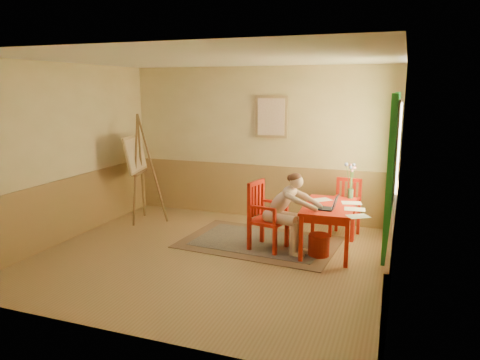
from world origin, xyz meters
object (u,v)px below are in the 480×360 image
at_px(chair_back, 346,208).
at_px(easel, 137,158).
at_px(figure, 286,209).
at_px(chair_left, 265,216).
at_px(table, 329,211).
at_px(laptop, 327,206).

height_order(chair_back, easel, easel).
bearing_deg(figure, easel, 166.85).
distance_m(chair_left, chair_back, 1.52).
bearing_deg(chair_back, figure, -123.08).
bearing_deg(table, laptop, -89.22).
xyz_separation_m(figure, easel, (-2.94, 0.69, 0.49)).
bearing_deg(laptop, chair_left, 177.25).
height_order(table, chair_back, chair_back).
distance_m(table, easel, 3.60).
bearing_deg(chair_left, chair_back, 45.52).
relative_size(chair_left, chair_back, 1.10).
height_order(chair_left, easel, easel).
relative_size(figure, easel, 0.62).
relative_size(chair_left, easel, 0.53).
distance_m(table, laptop, 0.29).
bearing_deg(easel, chair_back, 6.92).
distance_m(chair_back, laptop, 1.17).
relative_size(chair_back, laptop, 2.54).
height_order(figure, easel, easel).
distance_m(chair_left, laptop, 0.95).
height_order(laptop, easel, easel).
relative_size(table, chair_back, 1.30).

